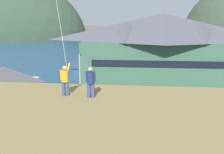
{
  "coord_description": "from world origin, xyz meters",
  "views": [
    {
      "loc": [
        2.87,
        -23.26,
        11.27
      ],
      "look_at": [
        -0.56,
        9.0,
        3.75
      ],
      "focal_mm": 42.05,
      "sensor_mm": 36.0,
      "label": 1
    }
  ],
  "objects_px": {
    "parked_car_front_row_silver": "(68,101)",
    "person_kite_flyer": "(65,79)",
    "storage_shed_waterside": "(107,64)",
    "parked_car_back_row_right": "(73,123)",
    "parked_car_lone_by_shed": "(123,120)",
    "parked_car_front_row_end": "(17,122)",
    "parked_car_corner_spot": "(171,130)",
    "moored_boat_inner_slip": "(100,63)",
    "moored_boat_outer_mooring": "(131,65)",
    "person_companion": "(91,81)",
    "moored_boat_wharfside": "(102,62)",
    "parked_car_mid_row_far": "(177,108)",
    "parked_car_mid_row_near": "(131,104)",
    "harbor_lodge": "(161,46)",
    "parking_light_pole": "(80,73)",
    "storage_shed_near_lot": "(5,88)",
    "wharf_dock": "(115,65)"
  },
  "relations": [
    {
      "from": "harbor_lodge",
      "to": "parked_car_mid_row_far",
      "type": "relative_size",
      "value": 6.69
    },
    {
      "from": "parked_car_lone_by_shed",
      "to": "parked_car_back_row_right",
      "type": "xyz_separation_m",
      "value": [
        -4.86,
        -1.4,
        0.0
      ]
    },
    {
      "from": "harbor_lodge",
      "to": "storage_shed_waterside",
      "type": "bearing_deg",
      "value": 171.15
    },
    {
      "from": "storage_shed_near_lot",
      "to": "parking_light_pole",
      "type": "height_order",
      "value": "parking_light_pole"
    },
    {
      "from": "storage_shed_waterside",
      "to": "parked_car_mid_row_far",
      "type": "relative_size",
      "value": 1.45
    },
    {
      "from": "parked_car_front_row_silver",
      "to": "person_kite_flyer",
      "type": "bearing_deg",
      "value": -74.25
    },
    {
      "from": "moored_boat_outer_mooring",
      "to": "parked_car_back_row_right",
      "type": "xyz_separation_m",
      "value": [
        -4.41,
        -34.1,
        0.34
      ]
    },
    {
      "from": "moored_boat_wharfside",
      "to": "parked_car_corner_spot",
      "type": "distance_m",
      "value": 39.75
    },
    {
      "from": "parked_car_corner_spot",
      "to": "person_companion",
      "type": "bearing_deg",
      "value": -122.45
    },
    {
      "from": "storage_shed_waterside",
      "to": "parked_car_lone_by_shed",
      "type": "xyz_separation_m",
      "value": [
        4.58,
        -22.93,
        -1.44
      ]
    },
    {
      "from": "storage_shed_waterside",
      "to": "parked_car_front_row_silver",
      "type": "distance_m",
      "value": 17.75
    },
    {
      "from": "parked_car_corner_spot",
      "to": "parked_car_front_row_end",
      "type": "relative_size",
      "value": 1.0
    },
    {
      "from": "parked_car_corner_spot",
      "to": "moored_boat_inner_slip",
      "type": "bearing_deg",
      "value": 108.41
    },
    {
      "from": "moored_boat_wharfside",
      "to": "moored_boat_inner_slip",
      "type": "height_order",
      "value": "same"
    },
    {
      "from": "moored_boat_inner_slip",
      "to": "parked_car_front_row_silver",
      "type": "relative_size",
      "value": 1.68
    },
    {
      "from": "storage_shed_near_lot",
      "to": "parked_car_mid_row_near",
      "type": "relative_size",
      "value": 1.78
    },
    {
      "from": "parked_car_mid_row_far",
      "to": "person_kite_flyer",
      "type": "distance_m",
      "value": 18.29
    },
    {
      "from": "moored_boat_outer_mooring",
      "to": "storage_shed_waterside",
      "type": "bearing_deg",
      "value": -112.91
    },
    {
      "from": "parked_car_back_row_right",
      "to": "parked_car_lone_by_shed",
      "type": "bearing_deg",
      "value": 16.09
    },
    {
      "from": "storage_shed_waterside",
      "to": "parking_light_pole",
      "type": "bearing_deg",
      "value": -97.73
    },
    {
      "from": "parked_car_lone_by_shed",
      "to": "parked_car_back_row_right",
      "type": "bearing_deg",
      "value": -163.91
    },
    {
      "from": "storage_shed_waterside",
      "to": "parked_car_back_row_right",
      "type": "distance_m",
      "value": 24.38
    },
    {
      "from": "harbor_lodge",
      "to": "parked_car_corner_spot",
      "type": "distance_m",
      "value": 23.97
    },
    {
      "from": "storage_shed_near_lot",
      "to": "parked_car_mid_row_near",
      "type": "bearing_deg",
      "value": 3.37
    },
    {
      "from": "wharf_dock",
      "to": "parked_car_mid_row_near",
      "type": "xyz_separation_m",
      "value": [
        4.63,
        -29.04,
        0.71
      ]
    },
    {
      "from": "parked_car_front_row_end",
      "to": "person_kite_flyer",
      "type": "bearing_deg",
      "value": -49.51
    },
    {
      "from": "parking_light_pole",
      "to": "person_companion",
      "type": "relative_size",
      "value": 3.61
    },
    {
      "from": "wharf_dock",
      "to": "moored_boat_outer_mooring",
      "type": "xyz_separation_m",
      "value": [
        3.64,
        -1.41,
        0.37
      ]
    },
    {
      "from": "person_kite_flyer",
      "to": "storage_shed_waterside",
      "type": "bearing_deg",
      "value": 93.18
    },
    {
      "from": "storage_shed_waterside",
      "to": "parked_car_back_row_right",
      "type": "xyz_separation_m",
      "value": [
        -0.28,
        -24.33,
        -1.44
      ]
    },
    {
      "from": "wharf_dock",
      "to": "person_kite_flyer",
      "type": "xyz_separation_m",
      "value": [
        1.38,
        -44.81,
        7.42
      ]
    },
    {
      "from": "harbor_lodge",
      "to": "parked_car_back_row_right",
      "type": "relative_size",
      "value": 6.65
    },
    {
      "from": "moored_boat_inner_slip",
      "to": "parked_car_front_row_end",
      "type": "relative_size",
      "value": 1.67
    },
    {
      "from": "parked_car_corner_spot",
      "to": "parked_car_lone_by_shed",
      "type": "height_order",
      "value": "same"
    },
    {
      "from": "wharf_dock",
      "to": "moored_boat_inner_slip",
      "type": "relative_size",
      "value": 1.82
    },
    {
      "from": "parked_car_mid_row_near",
      "to": "parked_car_mid_row_far",
      "type": "distance_m",
      "value": 5.47
    },
    {
      "from": "moored_boat_outer_mooring",
      "to": "parking_light_pole",
      "type": "relative_size",
      "value": 1.3
    },
    {
      "from": "storage_shed_near_lot",
      "to": "moored_boat_inner_slip",
      "type": "bearing_deg",
      "value": 76.82
    },
    {
      "from": "parked_car_mid_row_far",
      "to": "person_companion",
      "type": "relative_size",
      "value": 2.47
    },
    {
      "from": "parking_light_pole",
      "to": "person_companion",
      "type": "bearing_deg",
      "value": -75.14
    },
    {
      "from": "moored_boat_outer_mooring",
      "to": "person_companion",
      "type": "bearing_deg",
      "value": -90.97
    },
    {
      "from": "moored_boat_inner_slip",
      "to": "person_kite_flyer",
      "type": "relative_size",
      "value": 3.8
    },
    {
      "from": "parked_car_mid_row_far",
      "to": "person_kite_flyer",
      "type": "bearing_deg",
      "value": -120.4
    },
    {
      "from": "parked_car_mid_row_far",
      "to": "moored_boat_outer_mooring",
      "type": "bearing_deg",
      "value": 102.47
    },
    {
      "from": "parked_car_lone_by_shed",
      "to": "parked_car_front_row_end",
      "type": "xyz_separation_m",
      "value": [
        -10.49,
        -1.6,
        0.0
      ]
    },
    {
      "from": "parked_car_mid_row_near",
      "to": "parked_car_back_row_right",
      "type": "xyz_separation_m",
      "value": [
        -5.4,
        -6.47,
        0.0
      ]
    },
    {
      "from": "parked_car_lone_by_shed",
      "to": "parked_car_front_row_end",
      "type": "bearing_deg",
      "value": -171.35
    },
    {
      "from": "parked_car_mid_row_far",
      "to": "wharf_dock",
      "type": "bearing_deg",
      "value": 108.34
    },
    {
      "from": "parked_car_mid_row_far",
      "to": "person_kite_flyer",
      "type": "xyz_separation_m",
      "value": [
        -8.61,
        -14.68,
        6.7
      ]
    },
    {
      "from": "moored_boat_wharfside",
      "to": "person_kite_flyer",
      "type": "bearing_deg",
      "value": -84.21
    }
  ]
}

